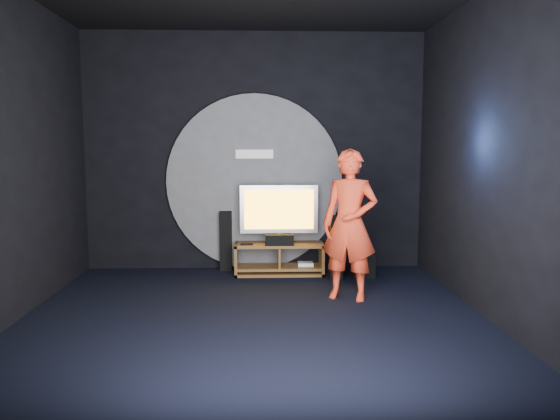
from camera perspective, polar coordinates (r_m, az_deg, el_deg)
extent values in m
plane|color=black|center=(5.95, -2.79, -11.32)|extent=(5.00, 5.00, 0.00)
cube|color=black|center=(8.16, -2.68, 6.08)|extent=(5.00, 0.04, 3.50)
cube|color=black|center=(3.16, -3.44, 5.04)|extent=(5.00, 0.04, 3.50)
cube|color=black|center=(6.21, -26.73, 5.17)|extent=(0.04, 5.00, 3.50)
cube|color=black|center=(6.16, 21.17, 5.42)|extent=(0.04, 5.00, 3.50)
cylinder|color=#515156|center=(8.12, -2.67, 2.90)|extent=(2.60, 0.08, 2.60)
cube|color=white|center=(8.05, -2.69, 5.86)|extent=(0.55, 0.03, 0.13)
cube|color=olive|center=(7.84, -0.09, -3.64)|extent=(1.27, 0.45, 0.04)
cube|color=olive|center=(7.91, -0.09, -6.00)|extent=(1.23, 0.42, 0.04)
cube|color=olive|center=(7.88, -4.58, -5.13)|extent=(0.04, 0.45, 0.45)
cube|color=olive|center=(7.92, 4.37, -5.06)|extent=(0.04, 0.45, 0.45)
cube|color=olive|center=(7.87, -0.09, -4.83)|extent=(0.03, 0.40, 0.29)
cube|color=olive|center=(7.92, -0.09, -6.56)|extent=(1.27, 0.45, 0.04)
cube|color=white|center=(7.92, 2.67, -5.65)|extent=(0.22, 0.16, 0.05)
cube|color=#ABAAB1|center=(7.90, -0.11, -3.27)|extent=(0.36, 0.22, 0.04)
cylinder|color=#ABAAB1|center=(7.89, -0.11, -2.77)|extent=(0.07, 0.07, 0.10)
cube|color=#ABAAB1|center=(7.83, -0.11, 0.08)|extent=(1.12, 0.06, 0.69)
cube|color=#FFAD23|center=(7.80, -0.10, 0.06)|extent=(0.99, 0.01, 0.57)
cube|color=black|center=(7.68, -0.05, -3.14)|extent=(0.40, 0.15, 0.15)
cube|color=black|center=(7.71, -3.51, -3.60)|extent=(0.18, 0.05, 0.02)
cube|color=black|center=(8.14, -5.67, -3.21)|extent=(0.18, 0.20, 0.88)
cube|color=black|center=(7.61, 5.88, -3.92)|extent=(0.18, 0.20, 0.88)
cube|color=black|center=(7.86, 8.65, -5.66)|extent=(0.30, 0.30, 0.33)
imported|color=#F13E20|center=(6.57, 7.29, -1.53)|extent=(0.77, 0.65, 1.81)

